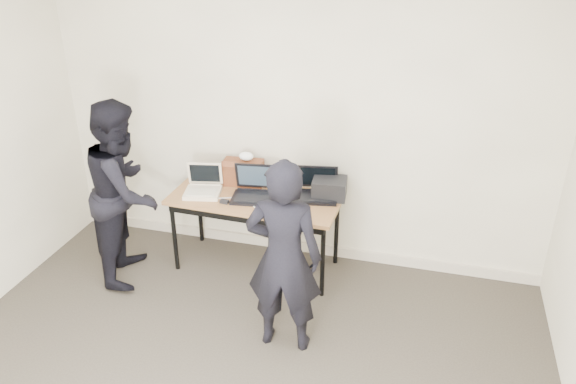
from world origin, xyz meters
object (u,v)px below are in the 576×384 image
at_px(desk, 255,203).
at_px(laptop_beige, 203,188).
at_px(equipment_box, 330,188).
at_px(person_typist, 284,258).
at_px(person_observer, 124,191).
at_px(laptop_center, 254,190).
at_px(laptop_right, 317,190).
at_px(leather_satchel, 244,172).

relative_size(desk, laptop_beige, 4.16).
xyz_separation_m(equipment_box, person_typist, (-0.11, -1.12, -0.04)).
relative_size(person_typist, person_observer, 0.93).
xyz_separation_m(desk, person_typist, (0.52, -0.92, 0.10)).
bearing_deg(person_typist, laptop_center, -63.49).
height_order(laptop_right, person_typist, person_typist).
relative_size(laptop_center, laptop_right, 0.99).
xyz_separation_m(laptop_beige, person_typist, (1.00, -0.89, -0.01)).
xyz_separation_m(laptop_center, person_typist, (0.54, -0.95, -0.02)).
xyz_separation_m(laptop_right, leather_satchel, (-0.70, 0.05, 0.07)).
distance_m(laptop_center, person_typist, 1.09).
height_order(laptop_right, equipment_box, laptop_right).
bearing_deg(laptop_center, laptop_right, 7.81).
relative_size(laptop_beige, laptop_right, 0.90).
relative_size(desk, laptop_right, 3.75).
bearing_deg(leather_satchel, equipment_box, -7.62).
distance_m(laptop_beige, laptop_center, 0.46).
bearing_deg(laptop_right, laptop_beige, -178.04).
bearing_deg(laptop_center, person_observer, -167.83).
relative_size(laptop_center, leather_satchel, 1.08).
relative_size(equipment_box, person_typist, 0.19).
bearing_deg(person_observer, leather_satchel, -71.12).
distance_m(desk, laptop_beige, 0.49).
bearing_deg(equipment_box, leather_satchel, 177.47).
xyz_separation_m(desk, equipment_box, (0.63, 0.19, 0.14)).
distance_m(desk, laptop_center, 0.12).
distance_m(leather_satchel, equipment_box, 0.81).
height_order(laptop_center, person_observer, person_observer).
height_order(desk, laptop_center, laptop_center).
bearing_deg(equipment_box, laptop_right, -170.51).
bearing_deg(laptop_beige, laptop_right, 0.08).
bearing_deg(person_typist, equipment_box, -98.66).
bearing_deg(equipment_box, laptop_beige, -168.51).
bearing_deg(equipment_box, laptop_center, -165.29).
xyz_separation_m(desk, laptop_beige, (-0.47, -0.03, 0.11)).
relative_size(laptop_right, leather_satchel, 1.08).
xyz_separation_m(person_typist, person_observer, (-1.59, 0.56, 0.05)).
bearing_deg(person_typist, desk, -63.65).
relative_size(equipment_box, person_observer, 0.18).
height_order(leather_satchel, person_typist, person_typist).
relative_size(desk, equipment_box, 5.19).
relative_size(laptop_beige, person_observer, 0.22).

